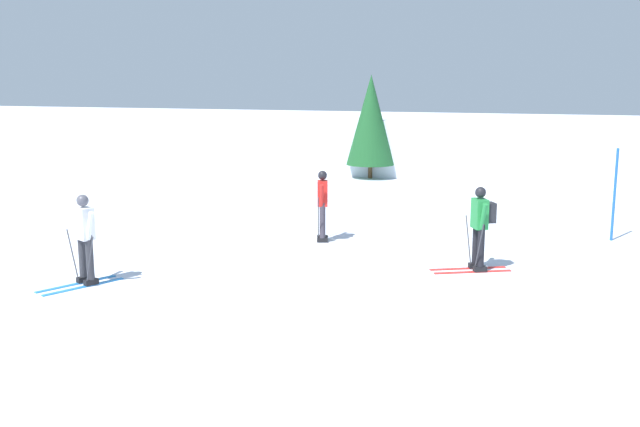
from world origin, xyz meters
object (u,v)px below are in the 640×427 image
object	(u,v)px
skier_red	(322,204)
conifer_far_left	(371,120)
skier_white	(84,237)
skier_green	(480,224)
trail_marker_pole	(615,195)

from	to	relation	value
skier_red	conifer_far_left	size ratio (longest dim) A/B	0.42
skier_red	skier_white	bearing A→B (deg)	-118.17
skier_green	skier_red	bearing A→B (deg)	162.21
skier_white	conifer_far_left	size ratio (longest dim) A/B	0.42
skier_green	trail_marker_pole	world-z (taller)	trail_marker_pole
skier_green	conifer_far_left	world-z (taller)	conifer_far_left
skier_red	skier_green	bearing A→B (deg)	-17.79
skier_red	skier_green	size ratio (longest dim) A/B	1.00
skier_green	trail_marker_pole	distance (m)	4.73
skier_green	skier_white	world-z (taller)	same
conifer_far_left	skier_green	bearing A→B (deg)	-62.89
trail_marker_pole	conifer_far_left	world-z (taller)	conifer_far_left
skier_red	conifer_far_left	world-z (taller)	conifer_far_left
skier_white	trail_marker_pole	bearing A→B (deg)	40.61
skier_white	trail_marker_pole	size ratio (longest dim) A/B	0.77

